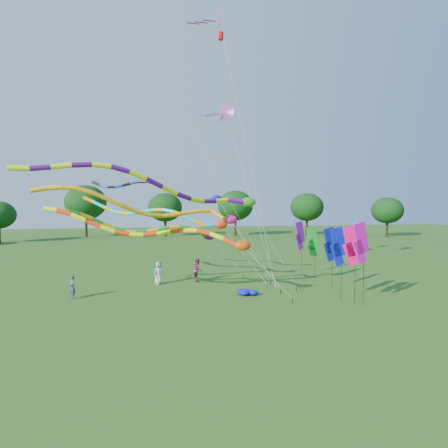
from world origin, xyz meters
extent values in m
plane|color=#215015|center=(0.00, 0.00, 0.00)|extent=(160.00, 160.00, 0.00)
cylinder|color=#382314|center=(34.51, 38.14, 1.24)|extent=(0.50, 0.50, 2.49)
ellipsoid|color=#0F3A11|center=(34.51, 38.14, 4.49)|extent=(5.25, 5.25, 4.46)
cylinder|color=#382314|center=(26.02, 50.76, 1.39)|extent=(0.50, 0.50, 2.77)
ellipsoid|color=#0F3A11|center=(26.02, 50.76, 5.00)|extent=(5.85, 5.85, 4.97)
cylinder|color=#382314|center=(10.98, 51.04, 1.40)|extent=(0.50, 0.50, 2.79)
ellipsoid|color=#0F3A11|center=(10.98, 51.04, 5.04)|extent=(5.90, 5.90, 5.01)
cylinder|color=#382314|center=(-2.74, 54.84, 1.36)|extent=(0.50, 0.50, 2.72)
ellipsoid|color=#0F3A11|center=(-2.74, 54.84, 4.91)|extent=(5.74, 5.74, 4.88)
cylinder|color=#382314|center=(-17.30, 53.67, 1.68)|extent=(0.50, 0.50, 3.36)
ellipsoid|color=#0F3A11|center=(-17.30, 53.67, 6.07)|extent=(7.10, 7.10, 6.03)
cylinder|color=#382314|center=(-28.25, 43.73, 1.34)|extent=(0.50, 0.50, 2.68)
ellipsoid|color=#0F3A11|center=(-28.25, 43.73, 4.84)|extent=(5.66, 5.66, 4.81)
cylinder|color=black|center=(2.48, 1.04, 0.15)|extent=(0.05, 0.05, 0.30)
cylinder|color=silver|center=(1.02, 1.44, 1.91)|extent=(0.02, 0.02, 4.46)
ellipsoid|color=#DC460B|center=(-0.45, 1.83, 3.55)|extent=(1.01, 0.65, 0.65)
cylinder|color=#F23B0D|center=(-1.17, 2.12, 3.74)|extent=(0.29, 0.29, 0.94)
cylinder|color=#EEFD0C|center=(-1.93, 2.51, 4.09)|extent=(0.29, 0.29, 0.91)
cylinder|color=#F23B0D|center=(-2.70, 2.87, 4.33)|extent=(0.29, 0.29, 0.86)
cylinder|color=#EEFD0C|center=(-3.49, 3.17, 4.42)|extent=(0.29, 0.29, 0.84)
cylinder|color=#F23B0D|center=(-4.29, 3.41, 4.39)|extent=(0.29, 0.29, 0.84)
cylinder|color=#EEFD0C|center=(-5.11, 3.59, 4.28)|extent=(0.29, 0.29, 0.85)
cylinder|color=#F23B0D|center=(-5.95, 3.70, 4.18)|extent=(0.29, 0.29, 0.85)
cylinder|color=#EEFD0C|center=(-6.80, 3.77, 4.17)|extent=(0.29, 0.29, 0.86)
cylinder|color=#F23B0D|center=(-7.65, 3.80, 4.28)|extent=(0.29, 0.29, 0.88)
cylinder|color=#EEFD0C|center=(-8.51, 3.83, 4.54)|extent=(0.29, 0.29, 0.91)
cylinder|color=#F23B0D|center=(-9.37, 3.88, 4.89)|extent=(0.29, 0.29, 0.93)
cylinder|color=#EEFD0C|center=(-10.21, 3.97, 5.25)|extent=(0.29, 0.29, 0.92)
cylinder|color=#F23B0D|center=(-11.04, 4.11, 5.56)|extent=(0.29, 0.29, 0.88)
cylinder|color=#EEFD0C|center=(-11.85, 4.32, 5.75)|extent=(0.29, 0.29, 0.85)
cylinder|color=black|center=(2.69, 3.68, 0.15)|extent=(0.05, 0.05, 0.30)
cylinder|color=silver|center=(0.91, 3.52, 2.68)|extent=(0.02, 0.02, 5.98)
ellipsoid|color=#E0187C|center=(-0.87, 3.36, 5.07)|extent=(0.88, 0.57, 0.57)
cylinder|color=#FFA50D|center=(-1.64, 3.55, 5.36)|extent=(0.26, 0.26, 1.11)
cylinder|color=orange|center=(-2.46, 3.75, 5.63)|extent=(0.26, 0.26, 0.80)
cylinder|color=#FFA50D|center=(-3.25, 3.67, 5.57)|extent=(0.26, 0.26, 0.81)
cylinder|color=orange|center=(-4.04, 3.52, 5.46)|extent=(0.26, 0.26, 0.82)
cylinder|color=#FFA50D|center=(-4.83, 3.32, 5.37)|extent=(0.26, 0.26, 0.82)
cylinder|color=orange|center=(-5.61, 3.07, 5.38)|extent=(0.26, 0.26, 0.82)
cylinder|color=#FFA50D|center=(-6.38, 2.81, 5.53)|extent=(0.26, 0.26, 0.85)
cylinder|color=orange|center=(-7.16, 2.55, 5.81)|extent=(0.26, 0.26, 0.88)
cylinder|color=#FFA50D|center=(-7.94, 2.32, 6.17)|extent=(0.26, 0.26, 0.89)
cylinder|color=orange|center=(-8.73, 2.14, 6.53)|extent=(0.26, 0.26, 0.87)
cylinder|color=#FFA50D|center=(-9.52, 2.03, 6.81)|extent=(0.26, 0.26, 0.83)
cylinder|color=orange|center=(-10.32, 1.98, 6.96)|extent=(0.26, 0.26, 0.80)
cylinder|color=#FFA50D|center=(-11.12, 2.00, 6.97)|extent=(0.26, 0.26, 0.81)
cylinder|color=orange|center=(-11.93, 2.07, 6.87)|extent=(0.26, 0.26, 0.83)
cylinder|color=black|center=(4.00, 4.06, 0.15)|extent=(0.05, 0.05, 0.30)
cylinder|color=silver|center=(2.10, 3.49, 3.24)|extent=(0.02, 0.02, 7.13)
ellipsoid|color=#32971B|center=(0.20, 2.92, 6.20)|extent=(0.96, 0.62, 0.62)
cylinder|color=#530B80|center=(-0.65, 2.91, 6.27)|extent=(0.28, 0.28, 1.04)
cylinder|color=#F3FC0D|center=(-1.57, 2.80, 6.29)|extent=(0.28, 0.28, 0.94)
cylinder|color=#530B80|center=(-2.41, 2.38, 6.24)|extent=(0.28, 0.28, 0.94)
cylinder|color=#F3FC0D|center=(-3.24, 1.94, 6.31)|extent=(0.28, 0.28, 0.95)
cylinder|color=#530B80|center=(-4.07, 1.49, 6.51)|extent=(0.28, 0.28, 0.98)
cylinder|color=#F3FC0D|center=(-4.90, 1.06, 6.84)|extent=(0.28, 0.28, 1.01)
cylinder|color=#530B80|center=(-5.74, 0.67, 7.23)|extent=(0.28, 0.28, 1.01)
cylinder|color=#F3FC0D|center=(-6.60, 0.33, 7.60)|extent=(0.28, 0.28, 0.98)
cylinder|color=#530B80|center=(-7.48, 0.06, 7.88)|extent=(0.28, 0.28, 0.95)
cylinder|color=#F3FC0D|center=(-8.38, -0.15, 8.02)|extent=(0.28, 0.28, 0.93)
cylinder|color=#530B80|center=(-9.30, -0.29, 8.02)|extent=(0.28, 0.28, 0.93)
cylinder|color=#F3FC0D|center=(-10.23, -0.40, 7.93)|extent=(0.28, 0.28, 0.95)
cylinder|color=#530B80|center=(-11.17, -0.48, 7.82)|extent=(0.28, 0.28, 0.95)
cylinder|color=#F3FC0D|center=(-12.10, -0.56, 7.77)|extent=(0.28, 0.28, 0.94)
cylinder|color=black|center=(2.89, 6.33, 0.15)|extent=(0.05, 0.05, 0.30)
cylinder|color=silver|center=(0.99, 7.09, 3.40)|extent=(0.02, 0.02, 7.45)
ellipsoid|color=#0D12B8|center=(-0.91, 7.84, 6.52)|extent=(0.76, 0.49, 0.49)
cylinder|color=#0D28D0|center=(-1.56, 8.12, 6.36)|extent=(0.22, 0.22, 0.79)
cylinder|color=black|center=(-2.26, 8.32, 6.27)|extent=(0.22, 0.22, 0.76)
cylinder|color=#0D28D0|center=(-3.00, 8.41, 6.48)|extent=(0.22, 0.22, 0.79)
cylinder|color=black|center=(-3.73, 8.53, 6.80)|extent=(0.22, 0.22, 0.82)
cylinder|color=#0D28D0|center=(-4.44, 8.70, 7.16)|extent=(0.22, 0.22, 0.82)
cylinder|color=black|center=(-5.13, 8.93, 7.49)|extent=(0.22, 0.22, 0.78)
cylinder|color=#0D28D0|center=(-5.79, 9.22, 7.72)|extent=(0.22, 0.22, 0.74)
cylinder|color=black|center=(-6.43, 9.58, 7.80)|extent=(0.22, 0.22, 0.73)
cylinder|color=#0D28D0|center=(-7.05, 9.98, 7.75)|extent=(0.22, 0.22, 0.75)
cylinder|color=black|center=(-7.66, 10.41, 7.62)|extent=(0.22, 0.22, 0.76)
cylinder|color=#0D28D0|center=(-8.26, 10.86, 7.49)|extent=(0.22, 0.22, 0.76)
cylinder|color=black|center=(-8.86, 11.29, 7.44)|extent=(0.22, 0.22, 0.74)
cylinder|color=#0D28D0|center=(-9.48, 11.70, 7.52)|extent=(0.22, 0.22, 0.75)
cylinder|color=black|center=(-10.12, 12.05, 7.74)|extent=(0.22, 0.22, 0.78)
cylinder|color=black|center=(2.30, 5.34, 0.15)|extent=(0.05, 0.05, 0.30)
cylinder|color=silver|center=(0.74, 6.03, 2.42)|extent=(0.02, 0.02, 5.46)
ellipsoid|color=red|center=(-0.81, 6.71, 4.56)|extent=(0.94, 0.60, 0.60)
cylinder|color=#0CC5D5|center=(-1.57, 6.83, 4.51)|extent=(0.27, 0.27, 0.89)
cylinder|color=#F2A20C|center=(-2.40, 6.92, 4.67)|extent=(0.27, 0.27, 0.89)
cylinder|color=#0CC5D5|center=(-3.15, 7.17, 5.05)|extent=(0.27, 0.27, 0.87)
cylinder|color=#F2A20C|center=(-3.88, 7.48, 5.37)|extent=(0.27, 0.27, 0.84)
cylinder|color=#0CC5D5|center=(-4.57, 7.86, 5.58)|extent=(0.27, 0.27, 0.81)
cylinder|color=#F2A20C|center=(-5.25, 8.29, 5.64)|extent=(0.27, 0.27, 0.80)
cylinder|color=#0CC5D5|center=(-5.90, 8.76, 5.58)|extent=(0.27, 0.27, 0.82)
cylinder|color=#F2A20C|center=(-6.55, 9.25, 5.46)|extent=(0.27, 0.27, 0.83)
cylinder|color=#0CC5D5|center=(-7.20, 9.75, 5.36)|extent=(0.27, 0.27, 0.81)
cylinder|color=#F2A20C|center=(-7.85, 10.22, 5.35)|extent=(0.27, 0.27, 0.81)
cylinder|color=#0CC5D5|center=(-8.53, 10.64, 5.47)|extent=(0.27, 0.27, 0.82)
cylinder|color=#F2A20C|center=(-9.23, 11.02, 5.73)|extent=(0.27, 0.27, 0.85)
cylinder|color=#0CC5D5|center=(-9.95, 11.33, 6.08)|extent=(0.27, 0.27, 0.87)
cylinder|color=#F2A20C|center=(-10.71, 11.57, 6.43)|extent=(0.27, 0.27, 0.87)
cylinder|color=black|center=(1.56, 9.32, 0.15)|extent=(0.05, 0.05, 0.30)
cylinder|color=silver|center=(0.09, 8.91, 1.94)|extent=(0.02, 0.02, 4.52)
ellipsoid|color=#860C81|center=(-1.39, 8.49, 3.61)|extent=(1.00, 0.64, 0.64)
cylinder|color=#149B1D|center=(-2.01, 8.03, 3.83)|extent=(0.29, 0.29, 1.03)
cylinder|color=#DEA90B|center=(-2.67, 7.59, 4.18)|extent=(0.29, 0.29, 0.79)
cylinder|color=#149B1D|center=(-3.42, 7.48, 4.35)|extent=(0.29, 0.29, 0.77)
cylinder|color=#DEA90B|center=(-4.18, 7.41, 4.38)|extent=(0.29, 0.29, 0.77)
cylinder|color=#149B1D|center=(-4.95, 7.38, 4.30)|extent=(0.29, 0.29, 0.79)
cylinder|color=#DEA90B|center=(-5.73, 7.36, 4.17)|extent=(0.29, 0.29, 0.79)
cylinder|color=#149B1D|center=(-6.50, 7.33, 4.08)|extent=(0.29, 0.29, 0.77)
cylinder|color=#DEA90B|center=(-7.27, 7.27, 4.10)|extent=(0.29, 0.29, 0.77)
cylinder|color=#149B1D|center=(-8.01, 7.15, 4.26)|extent=(0.29, 0.29, 0.79)
cylinder|color=#DEA90B|center=(-8.74, 6.97, 4.54)|extent=(0.29, 0.29, 0.82)
cylinder|color=#149B1D|center=(-9.45, 6.72, 4.90)|extent=(0.29, 0.29, 0.84)
cylinder|color=#DEA90B|center=(-10.15, 6.41, 5.24)|extent=(0.29, 0.29, 0.83)
cylinder|color=#149B1D|center=(-10.83, 6.05, 5.49)|extent=(0.29, 0.29, 0.80)
cylinder|color=#DEA90B|center=(-11.50, 5.67, 5.61)|extent=(0.29, 0.29, 0.78)
cylinder|color=black|center=(2.50, 4.00, 0.15)|extent=(0.04, 0.04, 0.30)
cylinder|color=silver|center=(0.67, 4.79, 9.47)|extent=(0.01, 0.01, 18.77)
cone|color=purple|center=(-1.15, 5.58, 18.65)|extent=(1.47, 1.59, 1.66)
cube|color=purple|center=(-1.85, 5.58, 18.50)|extent=(0.90, 0.12, 0.04)
cube|color=purple|center=(-2.40, 5.58, 18.38)|extent=(0.90, 0.12, 0.04)
cube|color=purple|center=(-2.95, 5.58, 18.26)|extent=(0.90, 0.12, 0.04)
cylinder|color=red|center=(-1.05, 5.58, 17.55)|extent=(0.36, 0.36, 0.50)
cylinder|color=black|center=(2.50, 4.00, 0.15)|extent=(0.04, 0.04, 0.30)
cylinder|color=silver|center=(-3.64, 3.94, 11.58)|extent=(0.01, 0.01, 25.69)
cylinder|color=black|center=(2.50, 4.00, 0.15)|extent=(0.04, 0.04, 0.30)
cylinder|color=silver|center=(1.42, 7.21, 6.96)|extent=(0.01, 0.01, 14.95)
cone|color=purple|center=(0.34, 10.42, 13.62)|extent=(2.08, 2.10, 1.74)
cube|color=purple|center=(-0.36, 10.42, 13.47)|extent=(0.90, 0.12, 0.04)
cube|color=purple|center=(-0.91, 10.42, 13.35)|extent=(0.90, 0.12, 0.04)
cube|color=purple|center=(-1.46, 10.42, 13.23)|extent=(0.90, 0.12, 0.04)
cylinder|color=black|center=(5.79, 1.20, 2.16)|extent=(0.02, 0.02, 4.32)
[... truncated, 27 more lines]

